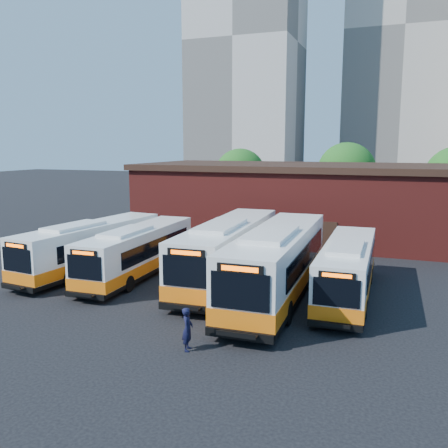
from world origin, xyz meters
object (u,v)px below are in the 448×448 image
(bus_midwest, at_px, (229,253))
(bus_west, at_px, (138,253))
(bus_farwest, at_px, (91,248))
(bus_mideast, at_px, (278,265))
(bus_east, at_px, (347,271))
(transit_worker, at_px, (188,329))

(bus_midwest, bearing_deg, bus_west, -172.93)
(bus_midwest, bearing_deg, bus_farwest, -176.47)
(bus_mideast, distance_m, bus_east, 3.72)
(bus_east, bearing_deg, bus_west, -179.93)
(transit_worker, bearing_deg, bus_mideast, -25.30)
(bus_farwest, relative_size, bus_mideast, 0.86)
(bus_farwest, bearing_deg, transit_worker, -32.88)
(bus_farwest, xyz_separation_m, bus_mideast, (12.51, -1.06, 0.26))
(bus_west, distance_m, bus_midwest, 5.68)
(bus_east, bearing_deg, transit_worker, -120.62)
(bus_mideast, height_order, transit_worker, bus_mideast)
(bus_midwest, bearing_deg, bus_east, -8.00)
(bus_farwest, bearing_deg, bus_east, 7.06)
(bus_west, height_order, bus_mideast, bus_mideast)
(bus_farwest, relative_size, transit_worker, 6.93)
(bus_mideast, bearing_deg, bus_west, 172.12)
(transit_worker, bearing_deg, bus_farwest, 37.78)
(bus_east, xyz_separation_m, transit_worker, (-5.14, -9.04, -0.53))
(bus_mideast, relative_size, transit_worker, 8.09)
(bus_farwest, xyz_separation_m, bus_west, (3.45, 0.00, -0.05))
(bus_west, xyz_separation_m, bus_east, (12.53, 0.24, -0.02))
(transit_worker, bearing_deg, bus_west, 26.89)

